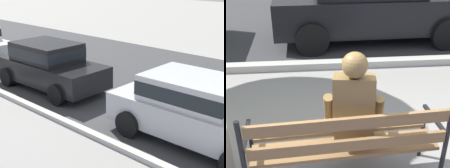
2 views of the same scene
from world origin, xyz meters
TOP-DOWN VIEW (x-y plane):
  - street_surface at (0.00, 7.50)m, footprint 60.00×9.00m
  - parked_car_black at (0.99, 4.39)m, footprint 4.14×2.00m
  - parked_car_silver at (6.49, 4.39)m, footprint 4.14×2.00m

SIDE VIEW (x-z plane):
  - street_surface at x=0.00m, z-range 0.00..0.01m
  - parked_car_black at x=0.99m, z-range 0.06..1.62m
  - parked_car_silver at x=6.49m, z-range 0.06..1.62m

